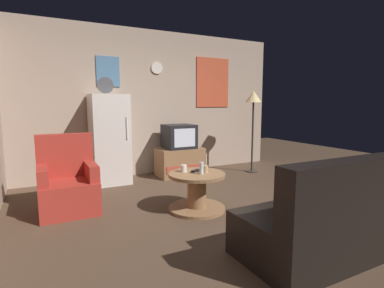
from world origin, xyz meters
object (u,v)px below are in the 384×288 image
at_px(coffee_table, 197,192).
at_px(mug_ceramic_tan, 205,169).
at_px(fridge, 110,139).
at_px(couch, 335,220).
at_px(crt_tv, 179,136).
at_px(book_stack, 211,171).
at_px(tv_stand, 180,162).
at_px(remote_control, 195,171).
at_px(armchair, 68,184).
at_px(standing_lamp, 253,103).
at_px(mug_ceramic_white, 184,168).
at_px(wine_glass, 201,168).

bearing_deg(coffee_table, mug_ceramic_tan, -7.26).
bearing_deg(mug_ceramic_tan, fridge, 113.30).
height_order(fridge, couch, fridge).
relative_size(crt_tv, couch, 0.32).
relative_size(fridge, book_stack, 8.43).
xyz_separation_m(tv_stand, coffee_table, (-0.59, -1.77, -0.02)).
height_order(mug_ceramic_tan, remote_control, mug_ceramic_tan).
height_order(coffee_table, armchair, armchair).
distance_m(standing_lamp, couch, 3.43).
distance_m(mug_ceramic_white, armchair, 1.48).
bearing_deg(wine_glass, tv_stand, 73.16).
bearing_deg(fridge, armchair, -124.62).
relative_size(crt_tv, armchair, 0.56).
bearing_deg(book_stack, crt_tv, 168.24).
height_order(remote_control, armchair, armchair).
distance_m(standing_lamp, mug_ceramic_white, 2.58).
bearing_deg(tv_stand, mug_ceramic_tan, -104.86).
height_order(wine_glass, remote_control, wine_glass).
bearing_deg(armchair, tv_stand, 27.13).
bearing_deg(book_stack, coffee_table, -126.13).
bearing_deg(crt_tv, tv_stand, 3.75).
bearing_deg(wine_glass, remote_control, 89.81).
xyz_separation_m(standing_lamp, coffee_table, (-1.98, -1.39, -1.12)).
bearing_deg(armchair, coffee_table, -26.41).
bearing_deg(tv_stand, armchair, -152.87).
xyz_separation_m(tv_stand, couch, (-0.02, -3.33, 0.05)).
height_order(coffee_table, remote_control, remote_control).
bearing_deg(tv_stand, couch, -90.30).
distance_m(tv_stand, armchair, 2.30).
distance_m(fridge, coffee_table, 2.03).
height_order(tv_stand, book_stack, tv_stand).
height_order(fridge, remote_control, fridge).
relative_size(fridge, tv_stand, 2.11).
xyz_separation_m(wine_glass, couch, (0.54, -1.49, -0.24)).
xyz_separation_m(standing_lamp, armchair, (-3.44, -0.67, -1.02)).
relative_size(crt_tv, book_stack, 2.57).
height_order(crt_tv, mug_ceramic_tan, crt_tv).
bearing_deg(armchair, couch, -48.35).
distance_m(coffee_table, remote_control, 0.27).
xyz_separation_m(fridge, mug_ceramic_white, (0.57, -1.70, -0.23)).
bearing_deg(mug_ceramic_tan, remote_control, 126.24).
relative_size(wine_glass, couch, 0.09).
bearing_deg(crt_tv, standing_lamp, -15.10).
distance_m(fridge, book_stack, 2.03).
relative_size(standing_lamp, book_stack, 7.57).
distance_m(fridge, couch, 3.65).
relative_size(fridge, coffee_table, 2.46).
bearing_deg(wine_glass, book_stack, 55.61).
bearing_deg(remote_control, couch, -102.22).
xyz_separation_m(standing_lamp, couch, (-1.42, -2.95, -1.05)).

